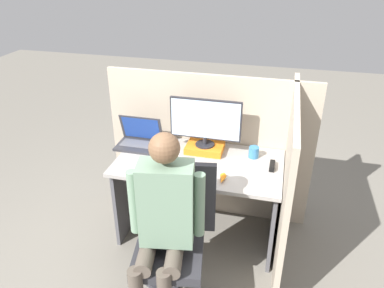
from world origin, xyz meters
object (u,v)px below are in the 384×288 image
at_px(monitor, 205,121).
at_px(carrot_toy, 222,179).
at_px(paper_box, 205,148).
at_px(laptop, 139,140).
at_px(coffee_mug, 254,152).
at_px(office_chair, 175,236).
at_px(stapler, 272,166).
at_px(person, 163,219).

xyz_separation_m(monitor, carrot_toy, (0.23, -0.44, -0.25)).
height_order(paper_box, laptop, laptop).
height_order(monitor, laptop, monitor).
bearing_deg(paper_box, laptop, -175.50).
bearing_deg(paper_box, coffee_mug, -1.35).
distance_m(monitor, office_chair, 0.98).
bearing_deg(office_chair, paper_box, 88.60).
height_order(stapler, coffee_mug, coffee_mug).
distance_m(paper_box, carrot_toy, 0.49).
height_order(monitor, office_chair, monitor).
xyz_separation_m(paper_box, coffee_mug, (0.41, -0.01, 0.02)).
relative_size(monitor, person, 0.44).
bearing_deg(paper_box, person, -92.70).
distance_m(paper_box, office_chair, 0.88).
distance_m(laptop, stapler, 1.15).
bearing_deg(monitor, laptop, -175.21).
height_order(stapler, office_chair, office_chair).
xyz_separation_m(carrot_toy, coffee_mug, (0.19, 0.43, 0.02)).
distance_m(laptop, person, 1.08).
distance_m(monitor, coffee_mug, 0.47).
bearing_deg(monitor, coffee_mug, -1.75).
distance_m(paper_box, monitor, 0.25).
bearing_deg(carrot_toy, coffee_mug, 66.51).
xyz_separation_m(stapler, person, (-0.62, -0.84, 0.01)).
bearing_deg(coffee_mug, paper_box, 178.65).
bearing_deg(office_chair, coffee_mug, 62.48).
distance_m(office_chair, coffee_mug, 0.98).
bearing_deg(paper_box, monitor, 90.00).
relative_size(person, coffee_mug, 14.51).
bearing_deg(carrot_toy, office_chair, -121.48).
relative_size(paper_box, coffee_mug, 3.33).
relative_size(paper_box, laptop, 0.83).
xyz_separation_m(monitor, coffee_mug, (0.41, -0.01, -0.23)).
bearing_deg(person, carrot_toy, 63.70).
bearing_deg(stapler, person, -126.25).
relative_size(laptop, carrot_toy, 2.96).
bearing_deg(laptop, paper_box, 4.50).
distance_m(laptop, carrot_toy, 0.89).
distance_m(paper_box, laptop, 0.57).
xyz_separation_m(laptop, coffee_mug, (0.98, 0.04, -0.00)).
height_order(laptop, office_chair, office_chair).
xyz_separation_m(paper_box, laptop, (-0.57, -0.04, 0.02)).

